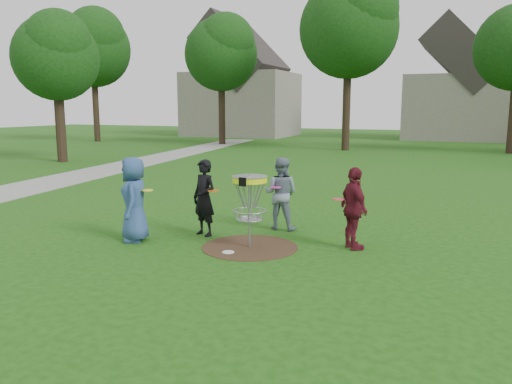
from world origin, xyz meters
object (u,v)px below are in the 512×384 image
at_px(player_blue, 134,199).
at_px(player_grey, 281,193).
at_px(player_maroon, 354,209).
at_px(player_black, 204,198).
at_px(disc_golf_basket, 250,194).

xyz_separation_m(player_blue, player_grey, (2.29, 2.00, -0.05)).
bearing_deg(player_maroon, player_black, 54.62).
xyz_separation_m(player_black, player_grey, (1.25, 1.10, -0.00)).
height_order(player_blue, disc_golf_basket, player_blue).
bearing_deg(player_grey, disc_golf_basket, 87.48).
height_order(player_black, disc_golf_basket, player_black).
height_order(player_grey, player_maroon, player_grey).
distance_m(player_maroon, disc_golf_basket, 1.92).
bearing_deg(player_blue, player_black, 100.95).
xyz_separation_m(player_grey, player_maroon, (1.75, -0.93, -0.01)).
bearing_deg(disc_golf_basket, player_maroon, 19.41).
height_order(player_black, player_grey, player_black).
bearing_deg(player_grey, player_black, 40.52).
distance_m(player_blue, disc_golf_basket, 2.30).
relative_size(player_black, disc_golf_basket, 1.12).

